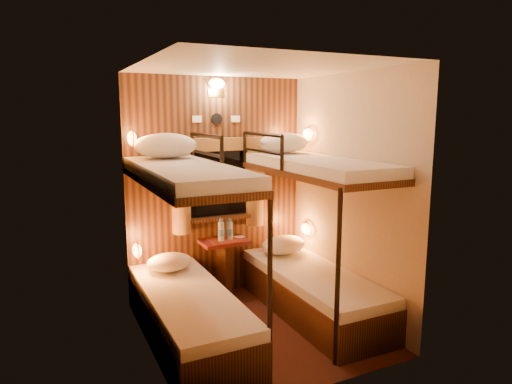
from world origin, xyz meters
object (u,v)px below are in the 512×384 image
bunk_right (313,260)px  table (224,261)px  bunk_left (188,281)px  bottle_left (221,232)px  bottle_right (230,231)px

bunk_right → table: size_ratio=2.90×
bunk_left → table: bunk_left is taller
bottle_left → bottle_right: bearing=7.0°
bottle_left → bottle_right: bottle_left is taller
bunk_right → table: (-0.65, 0.78, -0.14)m
bunk_right → table: bearing=129.7°
bottle_right → bunk_left: bearing=-132.9°
bottle_left → bunk_left: bearing=-128.8°
table → bunk_right: bearing=-50.3°
table → bunk_left: bearing=-129.7°
bunk_right → bottle_left: bearing=132.3°
table → bottle_left: bottle_left is taller
bottle_right → table: bearing=169.4°
bunk_left → bottle_right: bearing=47.1°
bunk_left → bottle_left: bearing=51.2°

